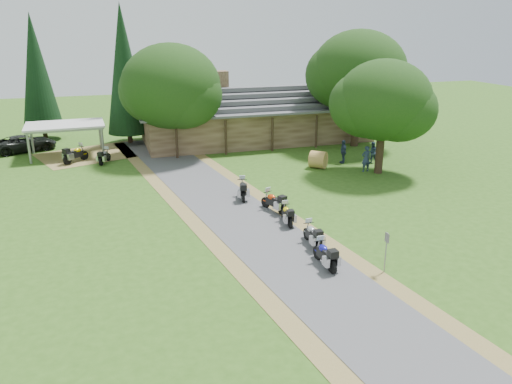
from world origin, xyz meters
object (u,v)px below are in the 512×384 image
object	(u,v)px
motorcycle_row_a	(325,253)
motorcycle_row_b	(312,234)
lodge	(256,113)
carport	(67,140)
motorcycle_row_c	(287,214)
motorcycle_row_e	(243,188)
car_dark_suv	(24,139)
motorcycle_carport_a	(75,153)
motorcycle_row_d	(274,201)
hay_bale	(318,160)
motorcycle_carport_b	(104,156)

from	to	relation	value
motorcycle_row_a	motorcycle_row_b	world-z (taller)	motorcycle_row_a
lodge	motorcycle_row_b	distance (m)	23.37
carport	motorcycle_row_a	xyz separation A→B (m)	(11.56, -24.20, -0.68)
lodge	motorcycle_row_c	world-z (taller)	lodge
motorcycle_row_e	car_dark_suv	bearing A→B (deg)	52.49
motorcycle_row_b	motorcycle_row_e	xyz separation A→B (m)	(-1.30, 7.57, 0.05)
lodge	car_dark_suv	distance (m)	19.90
car_dark_suv	motorcycle_row_e	size ratio (longest dim) A/B	2.86
carport	motorcycle_row_c	bearing A→B (deg)	-60.59
carport	motorcycle_row_a	bearing A→B (deg)	-66.71
carport	motorcycle_row_b	bearing A→B (deg)	-63.78
motorcycle_row_c	motorcycle_carport_a	world-z (taller)	motorcycle_carport_a
carport	motorcycle_row_b	world-z (taller)	carport
lodge	motorcycle_row_d	bearing A→B (deg)	-104.48
motorcycle_carport_a	motorcycle_row_c	bearing A→B (deg)	-98.14
motorcycle_row_c	hay_bale	bearing A→B (deg)	-27.01
motorcycle_row_b	motorcycle_carport_b	xyz separation A→B (m)	(-9.14, 18.61, -0.01)
motorcycle_row_b	motorcycle_row_d	xyz separation A→B (m)	(-0.24, 4.91, 0.04)
motorcycle_row_b	motorcycle_row_c	bearing A→B (deg)	4.03
car_dark_suv	motorcycle_row_d	bearing A→B (deg)	-161.96
motorcycle_row_c	lodge	bearing A→B (deg)	-7.26
motorcycle_row_b	motorcycle_row_e	size ratio (longest dim) A/B	0.93
motorcycle_row_b	motorcycle_carport_b	distance (m)	20.73
carport	motorcycle_carport_a	distance (m)	2.62
motorcycle_row_a	motorcycle_carport_b	size ratio (longest dim) A/B	1.05
motorcycle_row_d	motorcycle_carport_b	bearing A→B (deg)	12.39
motorcycle_row_a	hay_bale	bearing A→B (deg)	-25.15
lodge	motorcycle_row_c	distance (m)	20.54
hay_bale	motorcycle_row_b	bearing A→B (deg)	-115.43
car_dark_suv	motorcycle_carport_a	bearing A→B (deg)	-160.08
motorcycle_row_d	hay_bale	xyz separation A→B (m)	(6.16, 7.54, -0.01)
car_dark_suv	motorcycle_carport_b	distance (m)	8.61
motorcycle_row_b	motorcycle_row_c	world-z (taller)	motorcycle_row_b
motorcycle_row_b	motorcycle_carport_b	world-z (taller)	motorcycle_row_b
motorcycle_carport_b	hay_bale	bearing A→B (deg)	-87.22
motorcycle_row_c	motorcycle_carport_b	size ratio (longest dim) A/B	0.97
car_dark_suv	hay_bale	size ratio (longest dim) A/B	4.25
lodge	motorcycle_carport_b	distance (m)	14.33
carport	motorcycle_row_a	world-z (taller)	carport
motorcycle_row_e	hay_bale	bearing A→B (deg)	-43.14
motorcycle_carport_a	hay_bale	world-z (taller)	motorcycle_carport_a
motorcycle_row_c	car_dark_suv	bearing A→B (deg)	40.83
motorcycle_row_c	motorcycle_row_e	size ratio (longest dim) A/B	0.89
motorcycle_row_b	motorcycle_carport_a	distance (m)	22.55
motorcycle_carport_b	hay_bale	size ratio (longest dim) A/B	1.37
motorcycle_row_e	motorcycle_carport_a	bearing A→B (deg)	52.56
motorcycle_row_e	motorcycle_carport_a	world-z (taller)	motorcycle_carport_a
motorcycle_carport_b	motorcycle_carport_a	bearing A→B (deg)	91.16
motorcycle_carport_b	motorcycle_row_c	bearing A→B (deg)	-125.21
motorcycle_row_e	hay_bale	size ratio (longest dim) A/B	1.49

